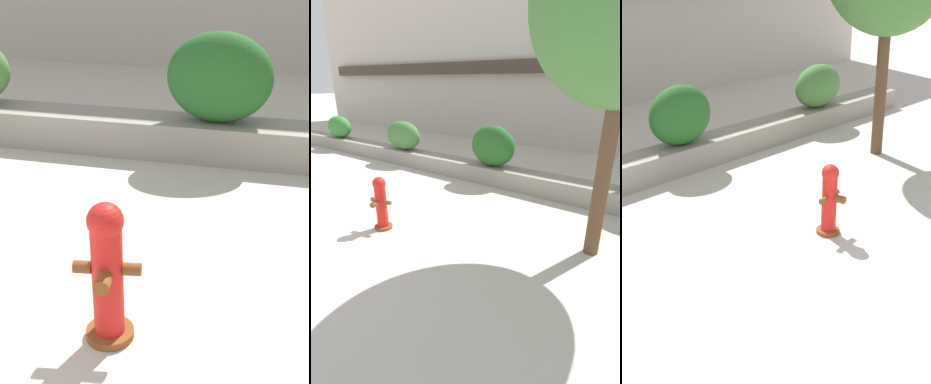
% 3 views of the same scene
% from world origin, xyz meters
% --- Properties ---
extents(ground_plane, '(120.00, 120.00, 0.00)m').
position_xyz_m(ground_plane, '(0.00, 0.00, 0.00)').
color(ground_plane, beige).
extents(hedge_bush_2, '(1.35, 0.70, 1.15)m').
position_xyz_m(hedge_bush_2, '(1.86, 6.00, 1.07)').
color(hedge_bush_2, '#235B23').
rests_on(hedge_bush_2, planter_wall_low).
extents(hedge_bush_3, '(1.49, 0.69, 1.03)m').
position_xyz_m(hedge_bush_3, '(5.99, 6.00, 1.01)').
color(hedge_bush_3, '#427538').
rests_on(hedge_bush_3, planter_wall_low).
extents(fire_hydrant, '(0.48, 0.46, 1.08)m').
position_xyz_m(fire_hydrant, '(1.63, 2.23, 0.55)').
color(fire_hydrant, brown).
rests_on(fire_hydrant, ground).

